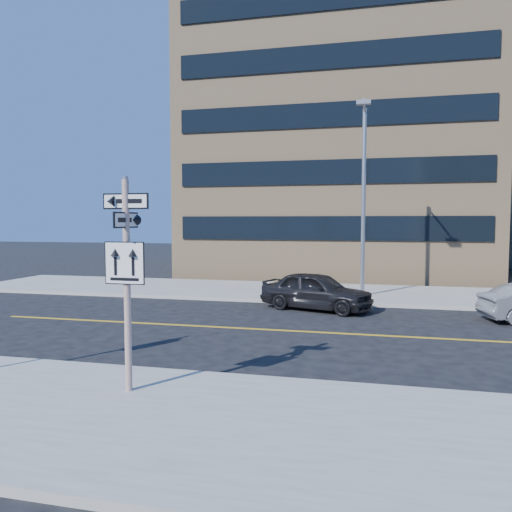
# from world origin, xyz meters

# --- Properties ---
(ground) EXTENTS (120.00, 120.00, 0.00)m
(ground) POSITION_xyz_m (0.00, 0.00, 0.00)
(ground) COLOR black
(ground) RESTS_ON ground
(sign_pole) EXTENTS (0.92, 0.92, 4.06)m
(sign_pole) POSITION_xyz_m (0.00, -2.51, 2.44)
(sign_pole) COLOR white
(sign_pole) RESTS_ON near_sidewalk
(parked_car_a) EXTENTS (2.99, 4.60, 1.46)m
(parked_car_a) POSITION_xyz_m (2.37, 7.87, 0.73)
(parked_car_a) COLOR black
(parked_car_a) RESTS_ON ground
(streetlight_a) EXTENTS (0.55, 2.25, 8.00)m
(streetlight_a) POSITION_xyz_m (4.00, 10.76, 4.76)
(streetlight_a) COLOR gray
(streetlight_a) RESTS_ON far_sidewalk
(building_brick) EXTENTS (18.00, 18.00, 18.00)m
(building_brick) POSITION_xyz_m (2.00, 25.00, 9.00)
(building_brick) COLOR tan
(building_brick) RESTS_ON ground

